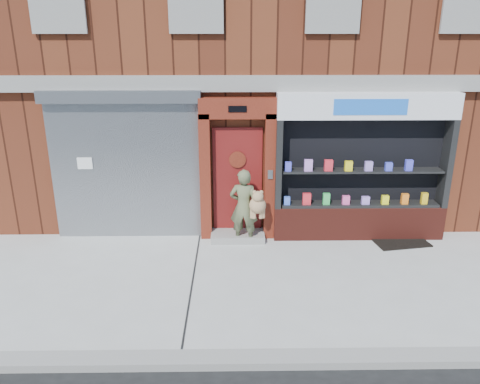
{
  "coord_description": "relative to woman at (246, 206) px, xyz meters",
  "views": [
    {
      "loc": [
        -0.83,
        -7.17,
        4.1
      ],
      "look_at": [
        -0.71,
        1.0,
        1.28
      ],
      "focal_mm": 35.0,
      "sensor_mm": 36.0,
      "label": 1
    }
  ],
  "objects": [
    {
      "name": "red_door_bay",
      "position": [
        -0.16,
        0.33,
        0.66
      ],
      "size": [
        1.52,
        0.58,
        2.9
      ],
      "color": "#51180E",
      "rests_on": "ground"
    },
    {
      "name": "woman",
      "position": [
        0.0,
        0.0,
        0.0
      ],
      "size": [
        0.75,
        0.53,
        1.55
      ],
      "color": "#585F3E",
      "rests_on": "ground"
    },
    {
      "name": "shutter_bay",
      "position": [
        -2.41,
        0.4,
        0.93
      ],
      "size": [
        3.1,
        0.3,
        3.04
      ],
      "color": "gray",
      "rests_on": "ground"
    },
    {
      "name": "ground",
      "position": [
        0.59,
        -1.53,
        -0.79
      ],
      "size": [
        80.0,
        80.0,
        0.0
      ],
      "primitive_type": "plane",
      "color": "#9E9E99",
      "rests_on": "ground"
    },
    {
      "name": "curb",
      "position": [
        0.59,
        -3.68,
        -0.73
      ],
      "size": [
        60.0,
        0.3,
        0.12
      ],
      "primitive_type": "cube",
      "color": "gray",
      "rests_on": "ground"
    },
    {
      "name": "pharmacy_bay",
      "position": [
        2.34,
        0.28,
        0.58
      ],
      "size": [
        3.5,
        0.41,
        3.0
      ],
      "color": "#581C15",
      "rests_on": "ground"
    },
    {
      "name": "doormat",
      "position": [
        3.17,
        0.02,
        -0.78
      ],
      "size": [
        1.19,
        0.93,
        0.03
      ],
      "primitive_type": "cube",
      "rotation": [
        0.0,
        0.0,
        0.17
      ],
      "color": "black",
      "rests_on": "ground"
    },
    {
      "name": "building",
      "position": [
        0.59,
        4.46,
        3.21
      ],
      "size": [
        12.0,
        8.16,
        8.0
      ],
      "color": "#4D1F11",
      "rests_on": "ground"
    }
  ]
}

